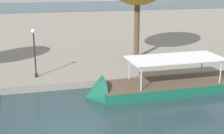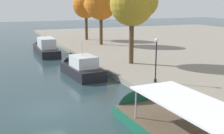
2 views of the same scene
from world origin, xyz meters
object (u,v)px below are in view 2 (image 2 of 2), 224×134
Objects in this scene: tree_4 at (135,3)px; lamp_post at (156,58)px; motor_yacht_0 at (45,49)px; tree_2 at (85,4)px; motor_yacht_1 at (80,69)px; tour_boat_2 at (172,134)px; tree_1 at (102,4)px.

lamp_post is at bearing -14.45° from tree_4.
tree_2 reaches higher than motor_yacht_0.
motor_yacht_0 is at bearing -151.30° from tree_4.
motor_yacht_1 is 0.81× the size of tree_4.
tree_2 reaches higher than tour_boat_2.
motor_yacht_0 is at bearing -44.87° from tree_2.
tree_4 is at bearing -87.47° from motor_yacht_1.
tree_2 is 24.59m from tree_4.
tree_4 is at bearing -150.13° from motor_yacht_0.
lamp_post is 25.72m from tree_1.
lamp_post reaches higher than motor_yacht_1.
motor_yacht_0 is 12.48m from tree_1.
tour_boat_2 is (32.02, 1.25, -0.41)m from motor_yacht_0.
lamp_post is at bearing -10.25° from tree_1.
lamp_post is 9.97m from tree_4.
motor_yacht_0 is 32.05m from tour_boat_2.
tour_boat_2 is 1.32× the size of tree_1.
tree_4 is at bearing -8.05° from tree_1.
lamp_post is 0.42× the size of tree_4.
tree_2 is at bearing -43.70° from motor_yacht_0.
tree_1 is 16.60m from tree_4.
tree_4 is at bearing 165.55° from lamp_post.
lamp_post reaches higher than tour_boat_2.
tree_2 is (-10.03, 9.99, 6.77)m from motor_yacht_0.
tree_4 reaches higher than motor_yacht_1.
motor_yacht_0 reaches higher than tour_boat_2.
tree_2 reaches higher than motor_yacht_1.
motor_yacht_1 is 27.82m from tree_2.
motor_yacht_1 is 0.82× the size of tree_2.
motor_yacht_0 is 1.11× the size of tree_1.
motor_yacht_0 is 17.92m from tree_4.
lamp_post is (22.92, 5.75, 2.15)m from motor_yacht_0.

